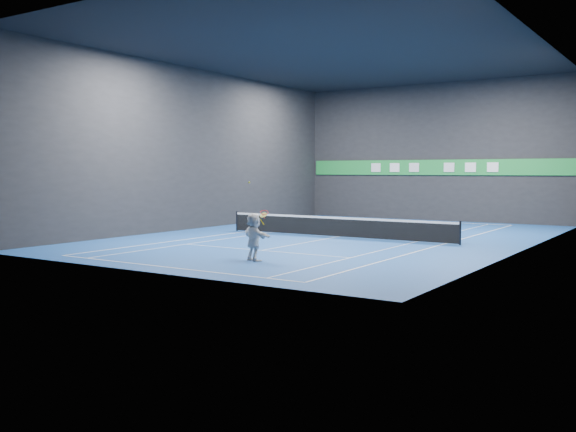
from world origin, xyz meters
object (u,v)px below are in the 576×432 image
Objects in this scene: tennis_racket at (264,214)px; tennis_ball at (249,182)px; player at (254,237)px; tennis_net at (337,226)px.

tennis_ball is at bearing 174.98° from tennis_racket.
player reaches higher than tennis_net.
tennis_racket is (1.96, -8.98, 1.18)m from tennis_net.
tennis_racket is at bearing -77.68° from tennis_net.
tennis_racket is at bearing -148.66° from player.
player is at bearing -20.95° from tennis_ball.
tennis_ball reaches higher than tennis_racket.
player is 2.00m from tennis_ball.
tennis_ball reaches higher than tennis_net.
tennis_net is at bearing 98.07° from tennis_ball.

